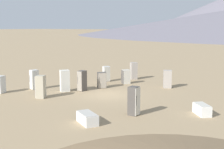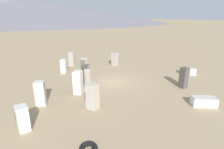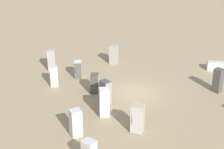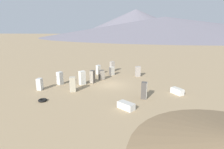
{
  "view_description": "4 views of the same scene",
  "coord_description": "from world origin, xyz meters",
  "px_view_note": "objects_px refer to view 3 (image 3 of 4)",
  "views": [
    {
      "loc": [
        13.85,
        -22.02,
        5.76
      ],
      "look_at": [
        -0.36,
        1.43,
        1.51
      ],
      "focal_mm": 50.0,
      "sensor_mm": 36.0,
      "label": 1
    },
    {
      "loc": [
        -8.08,
        -14.04,
        6.08
      ],
      "look_at": [
        -0.95,
        -1.36,
        1.33
      ],
      "focal_mm": 28.0,
      "sensor_mm": 36.0,
      "label": 2
    },
    {
      "loc": [
        -19.27,
        -17.12,
        12.66
      ],
      "look_at": [
        -1.49,
        0.84,
        1.75
      ],
      "focal_mm": 60.0,
      "sensor_mm": 36.0,
      "label": 3
    },
    {
      "loc": [
        5.4,
        -22.87,
        7.26
      ],
      "look_at": [
        0.53,
        -1.49,
        1.84
      ],
      "focal_mm": 28.0,
      "sensor_mm": 36.0,
      "label": 4
    }
  ],
  "objects_px": {
    "discarded_fridge_6": "(78,69)",
    "discarded_fridge_5": "(114,55)",
    "discarded_fridge_0": "(76,123)",
    "discarded_fridge_10": "(54,76)",
    "discarded_fridge_1": "(218,80)",
    "discarded_fridge_11": "(52,60)",
    "discarded_fridge_2": "(104,102)",
    "discarded_fridge_7": "(106,93)",
    "discarded_fridge_4": "(137,119)",
    "discarded_fridge_3": "(216,66)",
    "discarded_fridge_12": "(95,83)"
  },
  "relations": [
    {
      "from": "discarded_fridge_0",
      "to": "discarded_fridge_2",
      "type": "height_order",
      "value": "discarded_fridge_2"
    },
    {
      "from": "discarded_fridge_3",
      "to": "discarded_fridge_6",
      "type": "xyz_separation_m",
      "value": [
        -9.68,
        7.25,
        0.36
      ]
    },
    {
      "from": "discarded_fridge_1",
      "to": "discarded_fridge_12",
      "type": "distance_m",
      "value": 9.43
    },
    {
      "from": "discarded_fridge_1",
      "to": "discarded_fridge_5",
      "type": "distance_m",
      "value": 9.91
    },
    {
      "from": "discarded_fridge_4",
      "to": "discarded_fridge_11",
      "type": "xyz_separation_m",
      "value": [
        2.27,
        11.98,
        0.01
      ]
    },
    {
      "from": "discarded_fridge_7",
      "to": "discarded_fridge_11",
      "type": "distance_m",
      "value": 8.01
    },
    {
      "from": "discarded_fridge_2",
      "to": "discarded_fridge_6",
      "type": "height_order",
      "value": "discarded_fridge_2"
    },
    {
      "from": "discarded_fridge_3",
      "to": "discarded_fridge_5",
      "type": "relative_size",
      "value": 0.97
    },
    {
      "from": "discarded_fridge_1",
      "to": "discarded_fridge_7",
      "type": "height_order",
      "value": "discarded_fridge_1"
    },
    {
      "from": "discarded_fridge_5",
      "to": "discarded_fridge_4",
      "type": "bearing_deg",
      "value": -153.38
    },
    {
      "from": "discarded_fridge_11",
      "to": "discarded_fridge_2",
      "type": "bearing_deg",
      "value": -150.41
    },
    {
      "from": "discarded_fridge_3",
      "to": "discarded_fridge_5",
      "type": "distance_m",
      "value": 9.12
    },
    {
      "from": "discarded_fridge_2",
      "to": "discarded_fridge_3",
      "type": "xyz_separation_m",
      "value": [
        12.52,
        -1.1,
        -0.61
      ]
    },
    {
      "from": "discarded_fridge_7",
      "to": "discarded_fridge_12",
      "type": "relative_size",
      "value": 1.23
    },
    {
      "from": "discarded_fridge_0",
      "to": "discarded_fridge_5",
      "type": "height_order",
      "value": "discarded_fridge_0"
    },
    {
      "from": "discarded_fridge_6",
      "to": "discarded_fridge_5",
      "type": "bearing_deg",
      "value": -138.87
    },
    {
      "from": "discarded_fridge_0",
      "to": "discarded_fridge_12",
      "type": "relative_size",
      "value": 1.21
    },
    {
      "from": "discarded_fridge_1",
      "to": "discarded_fridge_2",
      "type": "relative_size",
      "value": 0.98
    },
    {
      "from": "discarded_fridge_7",
      "to": "discarded_fridge_11",
      "type": "relative_size",
      "value": 0.99
    },
    {
      "from": "discarded_fridge_2",
      "to": "discarded_fridge_12",
      "type": "bearing_deg",
      "value": 5.67
    },
    {
      "from": "discarded_fridge_10",
      "to": "discarded_fridge_12",
      "type": "distance_m",
      "value": 3.49
    },
    {
      "from": "discarded_fridge_0",
      "to": "discarded_fridge_11",
      "type": "xyz_separation_m",
      "value": [
        5.31,
        9.67,
        0.03
      ]
    },
    {
      "from": "discarded_fridge_4",
      "to": "discarded_fridge_5",
      "type": "height_order",
      "value": "discarded_fridge_4"
    },
    {
      "from": "discarded_fridge_2",
      "to": "discarded_fridge_5",
      "type": "height_order",
      "value": "discarded_fridge_2"
    },
    {
      "from": "discarded_fridge_1",
      "to": "discarded_fridge_0",
      "type": "bearing_deg",
      "value": -101.04
    },
    {
      "from": "discarded_fridge_1",
      "to": "discarded_fridge_10",
      "type": "xyz_separation_m",
      "value": [
        -8.25,
        9.72,
        -0.14
      ]
    },
    {
      "from": "discarded_fridge_3",
      "to": "discarded_fridge_7",
      "type": "bearing_deg",
      "value": -49.92
    },
    {
      "from": "discarded_fridge_0",
      "to": "discarded_fridge_10",
      "type": "xyz_separation_m",
      "value": [
        3.5,
        6.92,
        -0.09
      ]
    },
    {
      "from": "discarded_fridge_4",
      "to": "discarded_fridge_6",
      "type": "distance_m",
      "value": 9.6
    },
    {
      "from": "discarded_fridge_2",
      "to": "discarded_fridge_3",
      "type": "distance_m",
      "value": 12.58
    },
    {
      "from": "discarded_fridge_0",
      "to": "discarded_fridge_11",
      "type": "bearing_deg",
      "value": -98.71
    },
    {
      "from": "discarded_fridge_1",
      "to": "discarded_fridge_6",
      "type": "height_order",
      "value": "discarded_fridge_1"
    },
    {
      "from": "discarded_fridge_7",
      "to": "discarded_fridge_12",
      "type": "xyz_separation_m",
      "value": [
        0.79,
        2.03,
        -0.17
      ]
    },
    {
      "from": "discarded_fridge_5",
      "to": "discarded_fridge_2",
      "type": "bearing_deg",
      "value": -164.45
    },
    {
      "from": "discarded_fridge_4",
      "to": "discarded_fridge_1",
      "type": "bearing_deg",
      "value": -116.81
    },
    {
      "from": "discarded_fridge_2",
      "to": "discarded_fridge_6",
      "type": "xyz_separation_m",
      "value": [
        2.84,
        6.15,
        -0.25
      ]
    },
    {
      "from": "discarded_fridge_1",
      "to": "discarded_fridge_11",
      "type": "height_order",
      "value": "discarded_fridge_1"
    },
    {
      "from": "discarded_fridge_5",
      "to": "discarded_fridge_6",
      "type": "distance_m",
      "value": 4.39
    },
    {
      "from": "discarded_fridge_0",
      "to": "discarded_fridge_10",
      "type": "height_order",
      "value": "discarded_fridge_0"
    },
    {
      "from": "discarded_fridge_11",
      "to": "discarded_fridge_0",
      "type": "bearing_deg",
      "value": -165.01
    },
    {
      "from": "discarded_fridge_1",
      "to": "discarded_fridge_7",
      "type": "xyz_separation_m",
      "value": [
        -7.57,
        4.53,
        -0.03
      ]
    },
    {
      "from": "discarded_fridge_4",
      "to": "discarded_fridge_0",
      "type": "bearing_deg",
      "value": 28.96
    },
    {
      "from": "discarded_fridge_0",
      "to": "discarded_fridge_5",
      "type": "relative_size",
      "value": 1.07
    },
    {
      "from": "discarded_fridge_3",
      "to": "discarded_fridge_10",
      "type": "relative_size",
      "value": 1.01
    },
    {
      "from": "discarded_fridge_2",
      "to": "discarded_fridge_11",
      "type": "bearing_deg",
      "value": 23.69
    },
    {
      "from": "discarded_fridge_10",
      "to": "discarded_fridge_2",
      "type": "bearing_deg",
      "value": 32.52
    },
    {
      "from": "discarded_fridge_0",
      "to": "discarded_fridge_4",
      "type": "xyz_separation_m",
      "value": [
        3.04,
        -2.32,
        0.02
      ]
    },
    {
      "from": "discarded_fridge_0",
      "to": "discarded_fridge_10",
      "type": "relative_size",
      "value": 1.11
    },
    {
      "from": "discarded_fridge_6",
      "to": "discarded_fridge_11",
      "type": "xyz_separation_m",
      "value": [
        -0.57,
        2.82,
        0.21
      ]
    },
    {
      "from": "discarded_fridge_0",
      "to": "discarded_fridge_4",
      "type": "bearing_deg",
      "value": 162.71
    }
  ]
}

